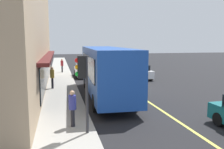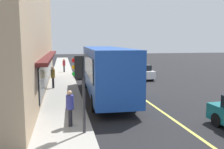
% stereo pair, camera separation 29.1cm
% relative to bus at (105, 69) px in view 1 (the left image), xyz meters
% --- Properties ---
extents(ground, '(120.00, 120.00, 0.00)m').
position_rel_bus_xyz_m(ground, '(2.50, -2.47, -1.99)').
color(ground, black).
extents(sidewalk, '(80.00, 2.50, 0.15)m').
position_rel_bus_xyz_m(sidewalk, '(2.50, 2.99, -1.91)').
color(sidewalk, '#9E9B93').
rests_on(sidewalk, ground).
extents(lane_centre_stripe, '(36.00, 0.16, 0.01)m').
position_rel_bus_xyz_m(lane_centre_stripe, '(2.50, -2.47, -1.98)').
color(lane_centre_stripe, '#D8D14C').
rests_on(lane_centre_stripe, ground).
extents(bus, '(11.22, 2.95, 3.50)m').
position_rel_bus_xyz_m(bus, '(0.00, 0.00, 0.00)').
color(bus, '#1E4CAD').
rests_on(bus, ground).
extents(traffic_light, '(0.30, 0.52, 3.20)m').
position_rel_bus_xyz_m(traffic_light, '(-6.91, 2.29, 0.55)').
color(traffic_light, '#2D2D33').
rests_on(traffic_light, sidewalk).
extents(car_white, '(4.33, 1.92, 1.52)m').
position_rel_bus_xyz_m(car_white, '(7.67, -5.20, -1.24)').
color(car_white, white).
rests_on(car_white, ground).
extents(car_silver, '(4.31, 1.87, 1.52)m').
position_rel_bus_xyz_m(car_silver, '(10.27, 0.47, -1.24)').
color(car_silver, '#B7BABF').
rests_on(car_silver, ground).
extents(pedestrian_by_curb, '(0.34, 0.34, 1.78)m').
position_rel_bus_xyz_m(pedestrian_by_curb, '(3.27, 3.74, -0.76)').
color(pedestrian_by_curb, black).
rests_on(pedestrian_by_curb, sidewalk).
extents(pedestrian_waiting, '(0.34, 0.34, 1.67)m').
position_rel_bus_xyz_m(pedestrian_waiting, '(13.80, 2.78, -0.83)').
color(pedestrian_waiting, black).
rests_on(pedestrian_waiting, sidewalk).
extents(pedestrian_near_storefront, '(0.34, 0.34, 1.64)m').
position_rel_bus_xyz_m(pedestrian_near_storefront, '(-6.02, 2.67, -0.86)').
color(pedestrian_near_storefront, black).
rests_on(pedestrian_near_storefront, sidewalk).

